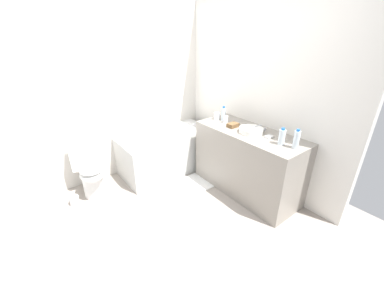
{
  "coord_description": "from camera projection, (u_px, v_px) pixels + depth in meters",
  "views": [
    {
      "loc": [
        -1.02,
        -2.0,
        1.92
      ],
      "look_at": [
        0.61,
        0.13,
        0.69
      ],
      "focal_mm": 22.27,
      "sensor_mm": 36.0,
      "label": 1
    }
  ],
  "objects": [
    {
      "name": "drinking_glass_1",
      "position": [
        217.0,
        116.0,
        3.3
      ],
      "size": [
        0.08,
        0.08,
        0.1
      ],
      "primitive_type": "cylinder",
      "color": "white",
      "rests_on": "vanity_counter"
    },
    {
      "name": "amenity_basket",
      "position": [
        233.0,
        125.0,
        3.05
      ],
      "size": [
        0.14,
        0.1,
        0.05
      ],
      "primitive_type": "cube",
      "color": "brown",
      "rests_on": "vanity_counter"
    },
    {
      "name": "water_bottle_1",
      "position": [
        223.0,
        114.0,
        3.25
      ],
      "size": [
        0.06,
        0.06,
        0.2
      ],
      "color": "silver",
      "rests_on": "vanity_counter"
    },
    {
      "name": "wall_right_mirror",
      "position": [
        254.0,
        94.0,
        3.15
      ],
      "size": [
        0.1,
        2.77,
        2.43
      ],
      "primitive_type": "cube",
      "color": "silver",
      "rests_on": "ground_plane"
    },
    {
      "name": "water_bottle_2",
      "position": [
        296.0,
        139.0,
        2.45
      ],
      "size": [
        0.06,
        0.06,
        0.21
      ],
      "color": "silver",
      "rests_on": "vanity_counter"
    },
    {
      "name": "bath_mat",
      "position": [
        190.0,
        185.0,
        3.33
      ],
      "size": [
        0.69,
        0.44,
        0.01
      ],
      "primitive_type": "cube",
      "color": "white",
      "rests_on": "ground_plane"
    },
    {
      "name": "water_bottle_0",
      "position": [
        282.0,
        137.0,
        2.54
      ],
      "size": [
        0.07,
        0.07,
        0.19
      ],
      "color": "silver",
      "rests_on": "vanity_counter"
    },
    {
      "name": "toilet",
      "position": [
        90.0,
        170.0,
        3.05
      ],
      "size": [
        0.41,
        0.53,
        0.7
      ],
      "rotation": [
        0.0,
        0.0,
        -1.66
      ],
      "color": "white",
      "rests_on": "ground_plane"
    },
    {
      "name": "ground_plane",
      "position": [
        158.0,
        214.0,
        2.81
      ],
      "size": [
        3.98,
        3.98,
        0.0
      ],
      "primitive_type": "plane",
      "color": "#9E9389"
    },
    {
      "name": "toilet_paper_roll",
      "position": [
        74.0,
        201.0,
        2.94
      ],
      "size": [
        0.11,
        0.11,
        0.12
      ],
      "primitive_type": "cylinder",
      "color": "white",
      "rests_on": "ground_plane"
    },
    {
      "name": "sink_faucet",
      "position": [
        260.0,
        127.0,
        2.96
      ],
      "size": [
        0.12,
        0.15,
        0.07
      ],
      "color": "#BCBCC1",
      "rests_on": "vanity_counter"
    },
    {
      "name": "wall_back_tiled",
      "position": [
        106.0,
        93.0,
        3.2
      ],
      "size": [
        3.38,
        0.1,
        2.43
      ],
      "primitive_type": "cube",
      "color": "silver",
      "rests_on": "ground_plane"
    },
    {
      "name": "sink_basin",
      "position": [
        251.0,
        130.0,
        2.87
      ],
      "size": [
        0.29,
        0.29,
        0.06
      ],
      "primitive_type": "cylinder",
      "color": "white",
      "rests_on": "vanity_counter"
    },
    {
      "name": "bathtub",
      "position": [
        168.0,
        150.0,
        3.66
      ],
      "size": [
        1.42,
        0.7,
        1.19
      ],
      "color": "silver",
      "rests_on": "ground_plane"
    },
    {
      "name": "vanity_counter",
      "position": [
        247.0,
        162.0,
        3.09
      ],
      "size": [
        0.59,
        1.4,
        0.85
      ],
      "primitive_type": "cube",
      "color": "gray",
      "rests_on": "ground_plane"
    },
    {
      "name": "soap_dish",
      "position": [
        269.0,
        137.0,
        2.74
      ],
      "size": [
        0.09,
        0.06,
        0.02
      ],
      "primitive_type": "cube",
      "color": "white",
      "rests_on": "vanity_counter"
    },
    {
      "name": "drinking_glass_0",
      "position": [
        226.0,
        119.0,
        3.18
      ],
      "size": [
        0.06,
        0.06,
        0.1
      ],
      "primitive_type": "cylinder",
      "color": "white",
      "rests_on": "vanity_counter"
    }
  ]
}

